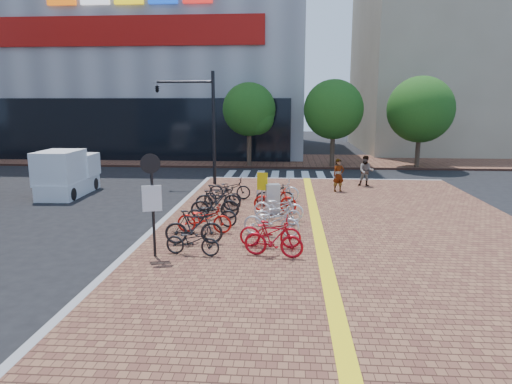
# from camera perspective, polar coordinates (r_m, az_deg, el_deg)

# --- Properties ---
(ground) EXTENTS (120.00, 120.00, 0.00)m
(ground) POSITION_cam_1_polar(r_m,az_deg,el_deg) (16.22, 0.76, -5.71)
(ground) COLOR black
(ground) RESTS_ON ground
(sidewalk) EXTENTS (14.00, 34.00, 0.15)m
(sidewalk) POSITION_cam_1_polar(r_m,az_deg,el_deg) (11.66, 14.45, -12.63)
(sidewalk) COLOR brown
(sidewalk) RESTS_ON ground
(tactile_strip) EXTENTS (0.40, 34.00, 0.01)m
(tactile_strip) POSITION_cam_1_polar(r_m,az_deg,el_deg) (11.49, 9.45, -12.34)
(tactile_strip) COLOR yellow
(tactile_strip) RESTS_ON sidewalk
(kerb_west) EXTENTS (0.25, 34.00, 0.15)m
(kerb_west) POSITION_cam_1_polar(r_m,az_deg,el_deg) (12.48, -19.78, -11.31)
(kerb_west) COLOR gray
(kerb_west) RESTS_ON ground
(kerb_north) EXTENTS (14.00, 0.25, 0.15)m
(kerb_north) POSITION_cam_1_polar(r_m,az_deg,el_deg) (27.96, 8.40, 1.52)
(kerb_north) COLOR gray
(kerb_north) RESTS_ON ground
(far_sidewalk) EXTENTS (70.00, 8.00, 0.15)m
(far_sidewalk) POSITION_cam_1_polar(r_m,az_deg,el_deg) (36.80, 2.73, 3.93)
(far_sidewalk) COLOR brown
(far_sidewalk) RESTS_ON ground
(department_store) EXTENTS (36.00, 24.27, 28.00)m
(department_store) POSITION_cam_1_polar(r_m,az_deg,el_deg) (51.21, -16.30, 21.19)
(department_store) COLOR gray
(department_store) RESTS_ON ground
(building_beige) EXTENTS (20.00, 18.00, 18.00)m
(building_beige) POSITION_cam_1_polar(r_m,az_deg,el_deg) (50.65, 24.79, 15.05)
(building_beige) COLOR gray
(building_beige) RESTS_ON ground
(crosswalk) EXTENTS (7.50, 4.00, 0.01)m
(crosswalk) POSITION_cam_1_polar(r_m,az_deg,el_deg) (29.87, 3.34, 2.10)
(crosswalk) COLOR silver
(crosswalk) RESTS_ON ground
(street_trees) EXTENTS (16.20, 4.60, 6.35)m
(street_trees) POSITION_cam_1_polar(r_m,az_deg,el_deg) (33.21, 11.49, 9.91)
(street_trees) COLOR #38281E
(street_trees) RESTS_ON far_sidewalk
(bike_0) EXTENTS (1.75, 0.81, 0.89)m
(bike_0) POSITION_cam_1_polar(r_m,az_deg,el_deg) (13.98, -7.94, -6.06)
(bike_0) COLOR black
(bike_0) RESTS_ON sidewalk
(bike_1) EXTENTS (1.93, 0.70, 1.14)m
(bike_1) POSITION_cam_1_polar(r_m,az_deg,el_deg) (14.99, -7.79, -4.38)
(bike_1) COLOR black
(bike_1) RESTS_ON sidewalk
(bike_2) EXTENTS (1.95, 0.70, 1.02)m
(bike_2) POSITION_cam_1_polar(r_m,az_deg,el_deg) (16.24, -6.48, -3.34)
(bike_2) COLOR red
(bike_2) RESTS_ON sidewalk
(bike_3) EXTENTS (1.94, 0.77, 1.00)m
(bike_3) POSITION_cam_1_polar(r_m,az_deg,el_deg) (17.04, -5.57, -2.67)
(bike_3) COLOR black
(bike_3) RESTS_ON sidewalk
(bike_4) EXTENTS (1.98, 0.77, 1.16)m
(bike_4) POSITION_cam_1_polar(r_m,az_deg,el_deg) (18.12, -5.17, -1.56)
(bike_4) COLOR black
(bike_4) RESTS_ON sidewalk
(bike_5) EXTENTS (1.97, 0.77, 1.16)m
(bike_5) POSITION_cam_1_polar(r_m,az_deg,el_deg) (19.27, -4.76, -0.79)
(bike_5) COLOR black
(bike_5) RESTS_ON sidewalk
(bike_6) EXTENTS (1.73, 0.70, 0.89)m
(bike_6) POSITION_cam_1_polar(r_m,az_deg,el_deg) (20.49, -4.20, -0.43)
(bike_6) COLOR black
(bike_6) RESTS_ON sidewalk
(bike_7) EXTENTS (1.98, 0.73, 1.03)m
(bike_7) POSITION_cam_1_polar(r_m,az_deg,el_deg) (21.75, -3.29, 0.45)
(bike_7) COLOR black
(bike_7) RESTS_ON sidewalk
(bike_8) EXTENTS (1.88, 0.85, 1.09)m
(bike_8) POSITION_cam_1_polar(r_m,az_deg,el_deg) (13.67, 2.20, -5.91)
(bike_8) COLOR #A40B17
(bike_8) RESTS_ON sidewalk
(bike_9) EXTENTS (2.00, 0.80, 1.03)m
(bike_9) POSITION_cam_1_polar(r_m,az_deg,el_deg) (14.55, 1.80, -4.96)
(bike_9) COLOR #B20C18
(bike_9) RESTS_ON sidewalk
(bike_10) EXTENTS (2.09, 1.09, 1.05)m
(bike_10) POSITION_cam_1_polar(r_m,az_deg,el_deg) (15.78, 1.94, -3.65)
(bike_10) COLOR silver
(bike_10) RESTS_ON sidewalk
(bike_11) EXTENTS (1.81, 0.89, 0.91)m
(bike_11) POSITION_cam_1_polar(r_m,az_deg,el_deg) (17.12, 2.74, -2.71)
(bike_11) COLOR #B7B6BB
(bike_11) RESTS_ON sidewalk
(bike_12) EXTENTS (2.10, 1.07, 1.05)m
(bike_12) POSITION_cam_1_polar(r_m,az_deg,el_deg) (17.93, 2.83, -1.84)
(bike_12) COLOR white
(bike_12) RESTS_ON sidewalk
(bike_13) EXTENTS (1.89, 0.80, 1.10)m
(bike_13) POSITION_cam_1_polar(r_m,az_deg,el_deg) (19.06, 2.40, -0.98)
(bike_13) COLOR red
(bike_13) RESTS_ON sidewalk
(bike_14) EXTENTS (1.73, 0.62, 1.02)m
(bike_14) POSITION_cam_1_polar(r_m,az_deg,el_deg) (20.29, 2.37, -0.34)
(bike_14) COLOR black
(bike_14) RESTS_ON sidewalk
(bike_15) EXTENTS (2.07, 0.88, 1.06)m
(bike_15) POSITION_cam_1_polar(r_m,az_deg,el_deg) (21.41, 2.71, 0.31)
(bike_15) COLOR silver
(bike_15) RESTS_ON sidewalk
(pedestrian_a) EXTENTS (0.72, 0.60, 1.70)m
(pedestrian_a) POSITION_cam_1_polar(r_m,az_deg,el_deg) (23.91, 10.28, 2.07)
(pedestrian_a) COLOR gray
(pedestrian_a) RESTS_ON sidewalk
(pedestrian_b) EXTENTS (0.89, 0.74, 1.69)m
(pedestrian_b) POSITION_cam_1_polar(r_m,az_deg,el_deg) (25.74, 13.58, 2.57)
(pedestrian_b) COLOR #484F5B
(pedestrian_b) RESTS_ON sidewalk
(utility_box) EXTENTS (0.65, 0.53, 1.23)m
(utility_box) POSITION_cam_1_polar(r_m,az_deg,el_deg) (18.94, 2.09, -0.85)
(utility_box) COLOR #B1B1B6
(utility_box) RESTS_ON sidewalk
(yellow_sign) EXTENTS (0.45, 0.20, 1.70)m
(yellow_sign) POSITION_cam_1_polar(r_m,az_deg,el_deg) (18.92, 0.75, 0.88)
(yellow_sign) COLOR #B7B7BC
(yellow_sign) RESTS_ON sidewalk
(notice_sign) EXTENTS (0.56, 0.22, 3.10)m
(notice_sign) POSITION_cam_1_polar(r_m,az_deg,el_deg) (13.66, -12.88, -0.09)
(notice_sign) COLOR black
(notice_sign) RESTS_ON sidewalk
(traffic_light_pole) EXTENTS (3.34, 1.29, 6.21)m
(traffic_light_pole) POSITION_cam_1_polar(r_m,az_deg,el_deg) (25.79, -8.54, 10.46)
(traffic_light_pole) COLOR black
(traffic_light_pole) RESTS_ON sidewalk
(box_truck) EXTENTS (1.93, 4.13, 2.35)m
(box_truck) POSITION_cam_1_polar(r_m,az_deg,el_deg) (25.27, -22.51, 2.12)
(box_truck) COLOR white
(box_truck) RESTS_ON ground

